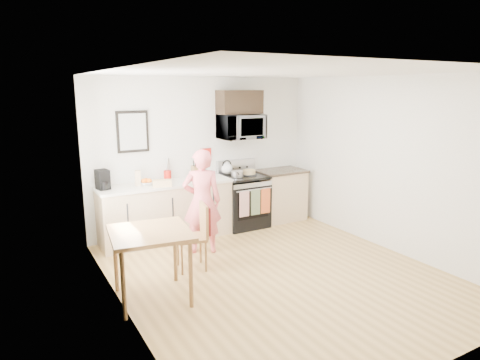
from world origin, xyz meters
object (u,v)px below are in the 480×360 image
person (202,201)px  chair (200,227)px  microwave (241,127)px  cake (249,172)px  range (244,202)px  dining_table (150,239)px

person → chair: size_ratio=1.73×
microwave → cake: 0.81m
microwave → chair: (-1.42, -1.38, -1.18)m
range → dining_table: size_ratio=1.31×
range → person: bearing=-146.8°
microwave → person: 1.74m
range → microwave: 1.33m
cake → range: bearing=172.8°
range → chair: size_ratio=1.29×
range → cake: range is taller
range → chair: bearing=-138.1°
range → chair: (-1.42, -1.27, 0.14)m
microwave → person: microwave is taller
chair → person: bearing=74.4°
range → cake: 0.54m
microwave → cake: microwave is taller
range → microwave: bearing=90.1°
cake → chair: bearing=-140.4°
microwave → chair: microwave is taller
person → cake: size_ratio=5.74×
person → cake: (1.25, 0.74, 0.19)m
microwave → chair: bearing=-135.9°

